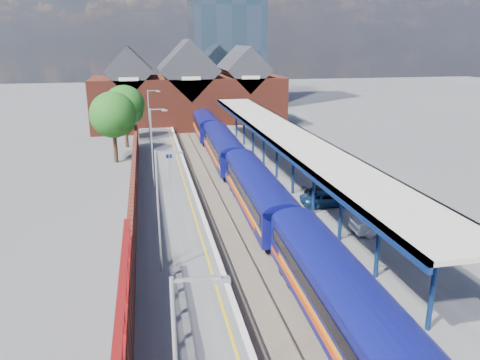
{
  "coord_description": "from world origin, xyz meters",
  "views": [
    {
      "loc": [
        -6.89,
        -18.19,
        13.43
      ],
      "look_at": [
        0.34,
        17.5,
        2.6
      ],
      "focal_mm": 35.0,
      "sensor_mm": 36.0,
      "label": 1
    }
  ],
  "objects_px": {
    "parked_car_blue": "(327,199)",
    "train": "(238,164)",
    "lamp_post_d": "(150,116)",
    "parked_car_silver": "(385,223)",
    "lamp_post_b": "(161,204)",
    "lamp_post_c": "(154,143)",
    "parked_car_dark": "(329,192)",
    "platform_sign": "(169,163)"
  },
  "relations": [
    {
      "from": "parked_car_silver",
      "to": "lamp_post_b",
      "type": "bearing_deg",
      "value": 101.15
    },
    {
      "from": "parked_car_blue",
      "to": "lamp_post_d",
      "type": "bearing_deg",
      "value": 29.9
    },
    {
      "from": "lamp_post_c",
      "to": "platform_sign",
      "type": "bearing_deg",
      "value": 55.74
    },
    {
      "from": "lamp_post_b",
      "to": "lamp_post_d",
      "type": "distance_m",
      "value": 32.0
    },
    {
      "from": "lamp_post_b",
      "to": "parked_car_dark",
      "type": "distance_m",
      "value": 17.29
    },
    {
      "from": "lamp_post_b",
      "to": "train",
      "type": "bearing_deg",
      "value": 66.84
    },
    {
      "from": "train",
      "to": "lamp_post_c",
      "type": "height_order",
      "value": "lamp_post_c"
    },
    {
      "from": "parked_car_silver",
      "to": "parked_car_blue",
      "type": "bearing_deg",
      "value": 17.98
    },
    {
      "from": "train",
      "to": "parked_car_silver",
      "type": "distance_m",
      "value": 17.33
    },
    {
      "from": "lamp_post_d",
      "to": "parked_car_blue",
      "type": "bearing_deg",
      "value": -60.94
    },
    {
      "from": "train",
      "to": "parked_car_silver",
      "type": "height_order",
      "value": "train"
    },
    {
      "from": "parked_car_dark",
      "to": "parked_car_blue",
      "type": "height_order",
      "value": "parked_car_dark"
    },
    {
      "from": "platform_sign",
      "to": "parked_car_dark",
      "type": "xyz_separation_m",
      "value": [
        12.42,
        -8.12,
        -1.05
      ]
    },
    {
      "from": "lamp_post_d",
      "to": "lamp_post_b",
      "type": "bearing_deg",
      "value": -90.0
    },
    {
      "from": "parked_car_blue",
      "to": "train",
      "type": "bearing_deg",
      "value": 28.64
    },
    {
      "from": "lamp_post_d",
      "to": "platform_sign",
      "type": "xyz_separation_m",
      "value": [
        1.36,
        -14.0,
        -2.3
      ]
    },
    {
      "from": "platform_sign",
      "to": "parked_car_silver",
      "type": "xyz_separation_m",
      "value": [
        13.46,
        -15.5,
        -0.94
      ]
    },
    {
      "from": "parked_car_blue",
      "to": "parked_car_dark",
      "type": "bearing_deg",
      "value": -27.3
    },
    {
      "from": "lamp_post_d",
      "to": "lamp_post_c",
      "type": "bearing_deg",
      "value": -90.0
    },
    {
      "from": "lamp_post_c",
      "to": "lamp_post_d",
      "type": "xyz_separation_m",
      "value": [
        0.0,
        16.0,
        0.0
      ]
    },
    {
      "from": "lamp_post_d",
      "to": "parked_car_dark",
      "type": "distance_m",
      "value": 26.27
    },
    {
      "from": "lamp_post_b",
      "to": "lamp_post_c",
      "type": "distance_m",
      "value": 16.0
    },
    {
      "from": "train",
      "to": "lamp_post_b",
      "type": "height_order",
      "value": "lamp_post_b"
    },
    {
      "from": "lamp_post_b",
      "to": "parked_car_blue",
      "type": "bearing_deg",
      "value": 33.12
    },
    {
      "from": "lamp_post_b",
      "to": "lamp_post_d",
      "type": "relative_size",
      "value": 1.0
    },
    {
      "from": "lamp_post_d",
      "to": "parked_car_silver",
      "type": "xyz_separation_m",
      "value": [
        14.82,
        -29.5,
        -3.24
      ]
    },
    {
      "from": "lamp_post_d",
      "to": "parked_car_dark",
      "type": "relative_size",
      "value": 1.59
    },
    {
      "from": "lamp_post_d",
      "to": "platform_sign",
      "type": "bearing_deg",
      "value": -84.44
    },
    {
      "from": "lamp_post_c",
      "to": "platform_sign",
      "type": "distance_m",
      "value": 3.34
    },
    {
      "from": "lamp_post_b",
      "to": "lamp_post_d",
      "type": "xyz_separation_m",
      "value": [
        0.0,
        32.0,
        0.0
      ]
    },
    {
      "from": "parked_car_dark",
      "to": "lamp_post_d",
      "type": "bearing_deg",
      "value": 14.67
    },
    {
      "from": "lamp_post_d",
      "to": "parked_car_blue",
      "type": "xyz_separation_m",
      "value": [
        13.05,
        -23.49,
        -3.42
      ]
    },
    {
      "from": "lamp_post_b",
      "to": "parked_car_blue",
      "type": "relative_size",
      "value": 1.71
    },
    {
      "from": "lamp_post_d",
      "to": "parked_car_silver",
      "type": "relative_size",
      "value": 1.54
    },
    {
      "from": "lamp_post_b",
      "to": "lamp_post_c",
      "type": "relative_size",
      "value": 1.0
    },
    {
      "from": "parked_car_dark",
      "to": "parked_car_blue",
      "type": "bearing_deg",
      "value": 134.6
    },
    {
      "from": "lamp_post_b",
      "to": "parked_car_silver",
      "type": "bearing_deg",
      "value": 9.57
    },
    {
      "from": "train",
      "to": "parked_car_silver",
      "type": "relative_size",
      "value": 14.52
    },
    {
      "from": "lamp_post_d",
      "to": "parked_car_silver",
      "type": "bearing_deg",
      "value": -63.33
    },
    {
      "from": "lamp_post_b",
      "to": "platform_sign",
      "type": "distance_m",
      "value": 18.2
    },
    {
      "from": "lamp_post_d",
      "to": "parked_car_blue",
      "type": "relative_size",
      "value": 1.71
    },
    {
      "from": "train",
      "to": "lamp_post_c",
      "type": "xyz_separation_m",
      "value": [
        -7.86,
        -2.37,
        2.87
      ]
    }
  ]
}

